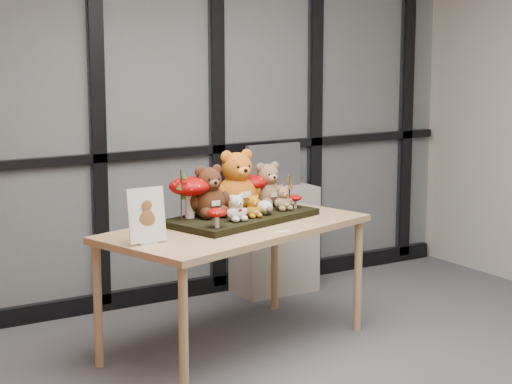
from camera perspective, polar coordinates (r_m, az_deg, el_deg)
room_shell at (r=4.26m, az=8.67°, el=7.03°), size 5.00×5.00×5.00m
glass_partition at (r=6.36m, az=-5.99°, el=5.66°), size 4.90×0.06×2.78m
display_table at (r=5.47m, az=-1.29°, el=-2.73°), size 1.76×1.21×0.75m
diorama_tray at (r=5.58m, az=-0.89°, el=-1.58°), size 1.01×0.70×0.04m
bear_pooh_yellow at (r=5.66m, az=-1.21°, el=0.92°), size 0.38×0.36×0.41m
bear_brown_medium at (r=5.49m, az=-2.95°, el=0.23°), size 0.31×0.30×0.34m
bear_tan_back at (r=5.81m, az=0.71°, el=0.63°), size 0.28×0.27×0.31m
bear_small_yellow at (r=5.47m, az=-0.19°, el=-0.81°), size 0.14×0.13×0.15m
bear_white_bow at (r=5.36m, az=-1.21°, el=-0.88°), size 0.16×0.15×0.17m
bear_beige_small at (r=5.68m, az=1.66°, el=-0.29°), size 0.15×0.15×0.17m
plush_cream_hedgehog at (r=5.56m, az=0.55°, el=-0.92°), size 0.09×0.08×0.09m
mushroom_back_left at (r=5.45m, az=-4.11°, el=-0.21°), size 0.24×0.24×0.27m
mushroom_back_right at (r=5.76m, az=-0.34°, el=0.16°), size 0.20×0.20×0.23m
mushroom_front_left at (r=5.19m, az=-2.42°, el=-1.54°), size 0.11×0.11×0.12m
mushroom_front_right at (r=5.76m, az=2.44°, el=-0.54°), size 0.08×0.08×0.09m
sprig_green_far_left at (r=5.36m, az=-4.63°, el=-0.22°), size 0.05×0.05×0.30m
sprig_green_mid_left at (r=5.51m, az=-3.88°, el=-0.42°), size 0.05×0.05×0.21m
sprig_dry_far_right at (r=5.89m, az=0.90°, el=0.48°), size 0.05×0.05×0.25m
sprig_dry_mid_right at (r=5.85m, az=2.08°, el=0.12°), size 0.05×0.05×0.19m
sprig_green_centre at (r=5.63m, az=-2.68°, el=-0.13°), size 0.05×0.05×0.22m
sign_holder at (r=4.99m, az=-6.74°, el=-1.59°), size 0.22×0.06×0.31m
label_card at (r=5.28m, az=1.61°, el=-2.45°), size 0.09×0.03×0.00m
cabinet at (r=6.73m, az=1.13°, el=-2.94°), size 0.58×0.34×0.77m
monitor at (r=6.64m, az=1.06°, el=1.63°), size 0.44×0.05×0.31m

